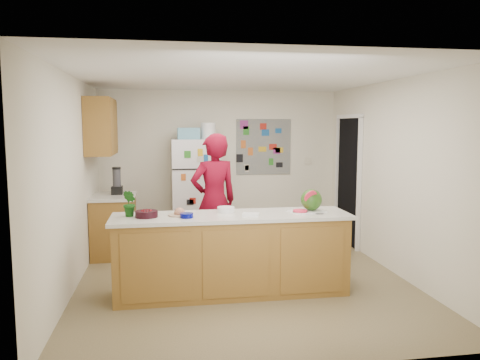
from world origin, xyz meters
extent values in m
cube|color=brown|center=(0.00, 0.00, -0.01)|extent=(4.00, 4.50, 0.02)
cube|color=beige|center=(0.00, 2.26, 1.25)|extent=(4.00, 0.02, 2.50)
cube|color=beige|center=(-2.01, 0.00, 1.25)|extent=(0.02, 4.50, 2.50)
cube|color=beige|center=(2.01, 0.00, 1.25)|extent=(0.02, 4.50, 2.50)
cube|color=white|center=(0.00, 0.00, 2.51)|extent=(4.00, 4.50, 0.02)
cube|color=black|center=(1.99, 1.45, 1.02)|extent=(0.03, 0.85, 2.04)
cube|color=brown|center=(-0.20, -0.50, 0.44)|extent=(2.60, 0.62, 0.88)
cube|color=silver|center=(-0.20, -0.50, 0.90)|extent=(2.68, 0.70, 0.04)
cube|color=brown|center=(-1.69, 1.35, 0.43)|extent=(0.60, 0.80, 0.86)
cube|color=silver|center=(-1.69, 1.35, 0.88)|extent=(0.64, 0.84, 0.04)
cube|color=brown|center=(-1.82, 1.30, 1.90)|extent=(0.35, 1.00, 0.80)
cube|color=silver|center=(-0.45, 1.88, 0.85)|extent=(0.75, 0.70, 1.70)
cube|color=#5999B2|center=(-0.55, 1.88, 1.79)|extent=(0.35, 0.28, 0.18)
cube|color=slate|center=(0.75, 2.24, 1.55)|extent=(0.95, 0.01, 0.95)
imported|color=maroon|center=(-0.29, 0.54, 0.91)|extent=(0.76, 0.61, 1.81)
cylinder|color=black|center=(-1.64, 1.44, 1.09)|extent=(0.12, 0.12, 0.38)
cube|color=white|center=(0.68, -0.48, 0.93)|extent=(0.45, 0.38, 0.01)
sphere|color=#1C5217|center=(0.74, -0.46, 1.06)|extent=(0.25, 0.25, 0.25)
cylinder|color=red|center=(0.59, -0.53, 0.94)|extent=(0.16, 0.16, 0.02)
cylinder|color=black|center=(-1.14, -0.50, 0.96)|extent=(0.32, 0.32, 0.07)
cylinder|color=silver|center=(-0.25, -0.35, 0.95)|extent=(0.25, 0.25, 0.06)
cylinder|color=#02055E|center=(-0.71, -0.61, 0.95)|extent=(0.14, 0.14, 0.05)
cylinder|color=beige|center=(-0.78, -0.47, 0.93)|extent=(0.32, 0.32, 0.02)
cube|color=white|center=(0.00, -0.58, 0.93)|extent=(0.22, 0.21, 0.02)
cube|color=slate|center=(0.78, -0.65, 0.93)|extent=(0.09, 0.04, 0.01)
imported|color=#163A0D|center=(-1.32, -0.45, 1.07)|extent=(0.20, 0.21, 0.30)
camera|label=1|loc=(-0.94, -5.63, 1.92)|focal=35.00mm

